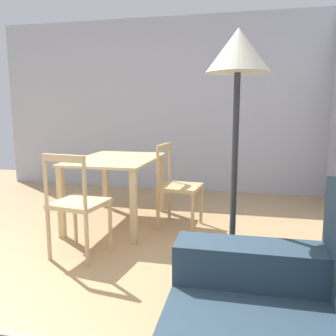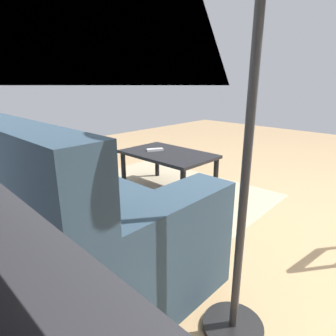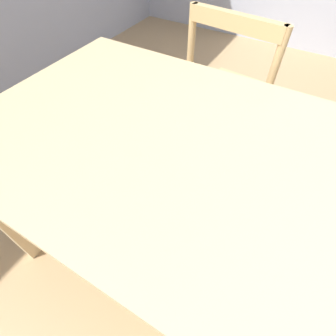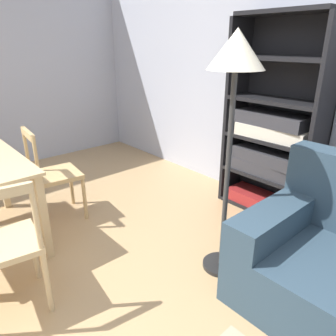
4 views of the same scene
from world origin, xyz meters
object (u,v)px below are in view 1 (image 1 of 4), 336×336
object	(u,v)px
dining_chair_near_wall	(178,187)
floor_lamp	(237,79)
dining_chair_facing_couch	(77,204)
dining_table	(117,168)

from	to	relation	value
dining_chair_near_wall	floor_lamp	xyz separation A→B (m)	(1.57, 0.64, 0.99)
dining_chair_near_wall	dining_chair_facing_couch	size ratio (longest dim) A/B	0.99
dining_table	floor_lamp	xyz separation A→B (m)	(1.57, 1.33, 0.82)
dining_chair_near_wall	dining_chair_facing_couch	world-z (taller)	dining_chair_facing_couch
dining_table	dining_chair_near_wall	world-z (taller)	dining_chair_near_wall
dining_chair_near_wall	floor_lamp	size ratio (longest dim) A/B	0.53
dining_chair_near_wall	dining_chair_facing_couch	xyz separation A→B (m)	(0.95, -0.70, 0.01)
dining_chair_near_wall	floor_lamp	distance (m)	1.96
dining_table	dining_chair_facing_couch	size ratio (longest dim) A/B	1.33
dining_chair_facing_couch	floor_lamp	bearing A→B (deg)	64.95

